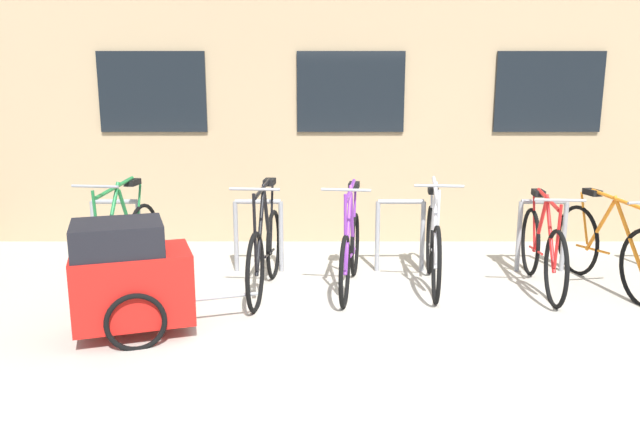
{
  "coord_description": "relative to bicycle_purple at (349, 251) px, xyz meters",
  "views": [
    {
      "loc": [
        -0.37,
        -4.5,
        1.93
      ],
      "look_at": [
        -0.36,
        1.6,
        0.59
      ],
      "focal_mm": 34.9,
      "sensor_mm": 36.0,
      "label": 1
    }
  ],
  "objects": [
    {
      "name": "ground_plane",
      "position": [
        0.08,
        -1.33,
        -0.38
      ],
      "size": [
        42.0,
        42.0,
        0.0
      ],
      "primitive_type": "plane",
      "color": "#B2ADA0"
    },
    {
      "name": "storefront_building",
      "position": [
        0.08,
        5.65,
        2.38
      ],
      "size": [
        28.0,
        7.6,
        5.51
      ],
      "color": "tan",
      "rests_on": "ground"
    },
    {
      "name": "bike_rack",
      "position": [
        0.55,
        0.57,
        0.09
      ],
      "size": [
        6.53,
        0.05,
        0.78
      ],
      "color": "gray",
      "rests_on": "ground"
    },
    {
      "name": "bicycle_purple",
      "position": [
        0.0,
        0.0,
        0.0
      ],
      "size": [
        0.44,
        1.64,
        1.08
      ],
      "color": "black",
      "rests_on": "ground"
    },
    {
      "name": "bicycle_green",
      "position": [
        -2.23,
        0.06,
        0.03
      ],
      "size": [
        0.44,
        1.72,
        1.1
      ],
      "color": "black",
      "rests_on": "ground"
    },
    {
      "name": "bicycle_orange",
      "position": [
        2.51,
        -0.0,
        0.02
      ],
      "size": [
        0.48,
        1.8,
        0.98
      ],
      "color": "black",
      "rests_on": "ground"
    },
    {
      "name": "bicycle_black",
      "position": [
        -0.82,
        -0.1,
        0.02
      ],
      "size": [
        0.44,
        1.7,
        1.1
      ],
      "color": "black",
      "rests_on": "ground"
    },
    {
      "name": "bicycle_silver",
      "position": [
        0.82,
        0.1,
        0.02
      ],
      "size": [
        0.44,
        1.68,
        1.1
      ],
      "color": "black",
      "rests_on": "ground"
    },
    {
      "name": "bicycle_red",
      "position": [
        1.87,
        0.01,
        0.01
      ],
      "size": [
        0.44,
        1.71,
        0.99
      ],
      "color": "black",
      "rests_on": "ground"
    },
    {
      "name": "bike_trailer",
      "position": [
        -1.79,
        -1.16,
        0.1
      ],
      "size": [
        1.48,
        0.85,
        0.94
      ],
      "color": "red",
      "rests_on": "ground"
    }
  ]
}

